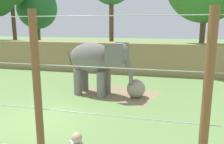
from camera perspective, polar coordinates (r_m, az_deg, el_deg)
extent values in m
plane|color=#6B8E4C|center=(10.12, -17.11, -11.00)|extent=(120.00, 120.00, 0.00)
cube|color=#937F5B|center=(13.10, 1.83, -5.26)|extent=(4.81, 3.98, 0.01)
cube|color=#997F56|center=(19.02, -1.30, 3.77)|extent=(36.00, 1.80, 2.42)
cylinder|color=slate|center=(12.83, -1.30, -2.39)|extent=(0.44, 0.44, 1.40)
cylinder|color=slate|center=(12.15, -2.79, -3.20)|extent=(0.44, 0.44, 1.40)
cylinder|color=slate|center=(13.46, -6.85, -1.80)|extent=(0.44, 0.44, 1.40)
cylinder|color=slate|center=(12.82, -8.55, -2.53)|extent=(0.44, 0.44, 1.40)
ellipsoid|color=slate|center=(12.54, -5.03, 3.66)|extent=(2.78, 1.78, 1.60)
ellipsoid|color=slate|center=(11.83, 1.95, 4.59)|extent=(1.15, 1.24, 1.15)
cube|color=slate|center=(12.42, 2.52, 4.92)|extent=(0.80, 0.58, 1.10)
cube|color=slate|center=(11.31, 0.39, 4.27)|extent=(0.89, 0.35, 1.10)
cylinder|color=slate|center=(11.74, 3.90, 2.48)|extent=(0.53, 0.39, 0.63)
cylinder|color=slate|center=(11.78, 4.42, 0.33)|extent=(0.39, 0.31, 0.59)
cylinder|color=slate|center=(11.84, 4.75, -1.65)|extent=(0.23, 0.23, 0.55)
cylinder|color=slate|center=(13.29, -10.56, 3.52)|extent=(0.32, 0.15, 0.80)
sphere|color=gray|center=(12.28, 6.01, -4.10)|extent=(0.98, 0.98, 0.98)
cylinder|color=brown|center=(5.78, -17.97, -6.34)|extent=(0.19, 0.19, 4.15)
cylinder|color=brown|center=(5.00, 22.28, -9.45)|extent=(0.19, 0.19, 4.15)
sphere|color=tan|center=(4.89, -8.78, -15.83)|extent=(0.22, 0.22, 0.22)
cylinder|color=brown|center=(20.45, 21.39, 6.60)|extent=(0.44, 0.44, 4.60)
cylinder|color=brown|center=(23.03, -0.15, 9.78)|extent=(0.44, 0.44, 6.14)
cylinder|color=brown|center=(28.36, -23.12, 9.42)|extent=(0.44, 0.44, 6.35)
cylinder|color=brown|center=(30.75, -17.71, 7.52)|extent=(0.44, 0.44, 3.81)
ellipsoid|color=#286633|center=(30.76, -18.18, 14.93)|extent=(4.89, 4.89, 5.13)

